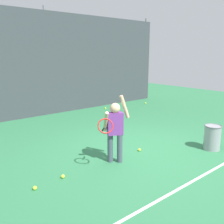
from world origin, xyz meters
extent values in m
plane|color=#2D7247|center=(0.00, 0.00, 0.00)|extent=(20.00, 20.00, 0.00)
cube|color=white|center=(0.00, -1.51, 0.00)|extent=(9.00, 0.05, 0.00)
cube|color=#383D42|center=(0.00, 4.55, 1.76)|extent=(10.19, 0.08, 3.51)
cylinder|color=slate|center=(0.00, 4.61, 1.83)|extent=(0.09, 0.09, 3.66)
cylinder|color=slate|center=(4.94, 4.61, 1.83)|extent=(0.09, 0.09, 3.66)
cylinder|color=#3F4C59|center=(-0.96, 0.01, 0.29)|extent=(0.11, 0.11, 0.58)
cylinder|color=#3F4C59|center=(-0.83, -0.12, 0.29)|extent=(0.11, 0.11, 0.58)
cube|color=#72338C|center=(-0.89, -0.06, 0.80)|extent=(0.34, 0.29, 0.44)
sphere|color=tan|center=(-0.89, -0.06, 1.10)|extent=(0.20, 0.20, 0.20)
cylinder|color=tan|center=(-0.71, -0.13, 1.12)|extent=(0.22, 0.15, 0.46)
cylinder|color=tan|center=(-1.09, -0.02, 0.87)|extent=(0.19, 0.29, 0.43)
cylinder|color=black|center=(-1.22, -0.09, 0.75)|extent=(0.13, 0.23, 0.15)
torus|color=red|center=(-1.32, -0.29, 0.88)|extent=(0.33, 0.27, 0.26)
cylinder|color=gray|center=(1.23, -0.94, 0.28)|extent=(0.36, 0.36, 0.55)
torus|color=#595B60|center=(1.23, -0.94, 0.55)|extent=(0.38, 0.38, 0.02)
sphere|color=#CCE033|center=(0.51, 1.38, 0.03)|extent=(0.07, 0.07, 0.07)
sphere|color=#CCE033|center=(2.00, 3.91, 0.03)|extent=(0.07, 0.07, 0.07)
sphere|color=#CCE033|center=(-0.11, 0.02, 0.03)|extent=(0.07, 0.07, 0.07)
sphere|color=#CCE033|center=(3.97, 3.62, 0.03)|extent=(0.07, 0.07, 0.07)
sphere|color=#CCE033|center=(-2.57, -0.05, 0.03)|extent=(0.07, 0.07, 0.07)
sphere|color=#CCE033|center=(-2.04, 0.01, 0.03)|extent=(0.07, 0.07, 0.07)
camera|label=1|loc=(-3.95, -3.63, 2.13)|focal=40.33mm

